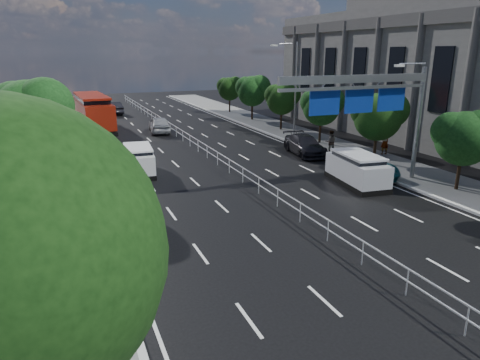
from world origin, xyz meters
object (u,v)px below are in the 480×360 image
white_minivan (139,160)px  pedestrian_b (331,142)px  toilet_sign (52,268)px  red_bus (92,111)px  silver_minivan (357,169)px  near_car_silver (159,124)px  parked_car_dark (305,145)px  pedestrian_a (385,142)px  overhead_gantry (371,96)px  parked_car_teal (365,164)px  near_car_dark (113,108)px

white_minivan → pedestrian_b: (15.35, -0.50, 0.15)m
toilet_sign → red_bus: size_ratio=0.35×
silver_minivan → pedestrian_b: size_ratio=2.69×
near_car_silver → parked_car_dark: 16.91m
parked_car_dark → silver_minivan: bearing=-91.4°
white_minivan → near_car_silver: bearing=77.6°
toilet_sign → red_bus: bearing=84.3°
silver_minivan → pedestrian_b: (3.10, 7.49, 0.09)m
near_car_silver → pedestrian_a: (14.40, -17.45, 0.30)m
toilet_sign → red_bus: toilet_sign is taller
red_bus → pedestrian_b: red_bus is taller
toilet_sign → white_minivan: toilet_sign is taller
silver_minivan → overhead_gantry: bearing=-53.7°
parked_car_teal → pedestrian_b: pedestrian_b is taller
red_bus → near_car_silver: 8.21m
parked_car_dark → pedestrian_b: (1.78, -1.03, 0.30)m
overhead_gantry → silver_minivan: 4.64m
red_bus → near_car_dark: (3.40, 10.57, -1.08)m
red_bus → parked_car_teal: size_ratio=2.21×
silver_minivan → pedestrian_a: (6.90, 5.50, 0.14)m
overhead_gantry → parked_car_teal: size_ratio=1.83×
pedestrian_b → toilet_sign: bearing=70.5°
parked_car_teal → pedestrian_a: pedestrian_a is taller
silver_minivan → parked_car_teal: bearing=47.2°
white_minivan → pedestrian_b: 15.36m
parked_car_teal → pedestrian_b: size_ratio=2.98×
overhead_gantry → near_car_dark: bearing=104.9°
silver_minivan → parked_car_teal: 2.37m
toilet_sign → pedestrian_a: 29.18m
red_bus → near_car_dark: bearing=68.6°
white_minivan → pedestrian_a: 19.31m
near_car_silver → white_minivan: bearing=79.0°
pedestrian_a → toilet_sign: bearing=37.0°
overhead_gantry → parked_car_teal: (1.56, 1.95, -4.83)m
white_minivan → pedestrian_b: size_ratio=2.41×
parked_car_teal → pedestrian_a: size_ratio=2.82×
toilet_sign → parked_car_dark: bearing=45.3°
red_bus → parked_car_dark: 24.83m
near_car_dark → pedestrian_a: bearing=112.0°
toilet_sign → pedestrian_a: toilet_sign is taller
silver_minivan → pedestrian_b: pedestrian_b is taller
near_car_dark → parked_car_dark: 32.49m
near_car_dark → pedestrian_b: size_ratio=2.65×
near_car_dark → silver_minivan: size_ratio=0.99×
silver_minivan → parked_car_teal: silver_minivan is taller
near_car_silver → pedestrian_a: 22.63m
red_bus → near_car_silver: bearing=-45.0°
silver_minivan → pedestrian_a: size_ratio=2.55×
white_minivan → red_bus: 20.41m
white_minivan → parked_car_dark: 13.58m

